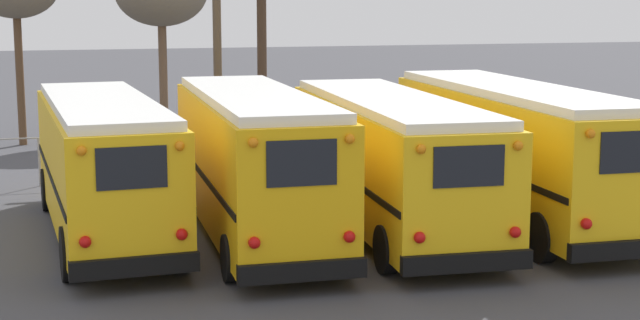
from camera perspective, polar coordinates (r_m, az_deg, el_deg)
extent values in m
plane|color=#424247|center=(23.20, -0.17, -3.92)|extent=(160.00, 160.00, 0.00)
cube|color=yellow|center=(22.45, -12.47, -0.28)|extent=(2.82, 9.33, 2.57)
cube|color=white|center=(22.26, -12.60, 3.23)|extent=(2.61, 8.96, 0.20)
cube|color=black|center=(18.18, -10.71, -6.09)|extent=(2.36, 0.33, 0.36)
cube|color=black|center=(17.80, -10.90, -0.46)|extent=(1.27, 0.10, 0.77)
sphere|color=red|center=(17.94, -13.50, -4.66)|extent=(0.22, 0.22, 0.22)
sphere|color=orange|center=(17.62, -13.71, 0.52)|extent=(0.18, 0.18, 0.18)
sphere|color=red|center=(18.17, -8.04, -4.31)|extent=(0.22, 0.22, 0.22)
sphere|color=orange|center=(17.85, -8.17, 0.81)|extent=(0.18, 0.18, 0.18)
cube|color=black|center=(22.39, -15.42, -0.92)|extent=(0.52, 9.02, 0.14)
cube|color=black|center=(22.63, -9.52, -0.60)|extent=(0.52, 9.02, 0.14)
cylinder|color=black|center=(25.82, -15.57, -1.67)|extent=(0.34, 1.09, 1.07)
cylinder|color=black|center=(26.01, -10.84, -1.40)|extent=(0.34, 1.09, 1.07)
cylinder|color=black|center=(19.37, -14.43, -5.31)|extent=(0.34, 1.09, 1.07)
cylinder|color=black|center=(19.62, -8.15, -4.91)|extent=(0.34, 1.09, 1.07)
cube|color=#EAAA0F|center=(21.94, -3.87, -0.16)|extent=(2.52, 9.32, 2.77)
cube|color=white|center=(21.74, -3.91, 3.71)|extent=(2.32, 8.94, 0.20)
cube|color=black|center=(17.74, -1.03, -6.48)|extent=(2.38, 0.25, 0.36)
cube|color=black|center=(17.32, -1.07, -0.18)|extent=(1.28, 0.06, 0.83)
sphere|color=red|center=(17.40, -3.84, -4.83)|extent=(0.22, 0.22, 0.22)
sphere|color=orange|center=(17.05, -3.91, 1.01)|extent=(0.18, 0.18, 0.18)
sphere|color=red|center=(17.80, 1.72, -4.49)|extent=(0.22, 0.22, 0.22)
sphere|color=orange|center=(17.45, 1.75, 1.23)|extent=(0.18, 0.18, 0.18)
cube|color=black|center=(21.80, -6.91, -0.82)|extent=(0.20, 9.09, 0.14)
cube|color=black|center=(22.22, -0.87, -0.56)|extent=(0.20, 9.09, 0.14)
cylinder|color=black|center=(25.26, -7.65, -1.81)|extent=(0.30, 0.93, 0.93)
cylinder|color=black|center=(25.59, -2.82, -1.59)|extent=(0.30, 0.93, 0.93)
cylinder|color=black|center=(18.82, -5.22, -5.71)|extent=(0.30, 0.93, 0.93)
cylinder|color=black|center=(19.26, 1.20, -5.31)|extent=(0.30, 0.93, 0.93)
cube|color=yellow|center=(22.90, 4.06, 0.02)|extent=(3.00, 10.16, 2.56)
cube|color=white|center=(22.71, 4.10, 3.45)|extent=(2.78, 9.75, 0.20)
cube|color=black|center=(18.45, 8.56, -5.90)|extent=(2.55, 0.33, 0.36)
cube|color=black|center=(18.08, 8.67, -0.37)|extent=(1.37, 0.10, 0.77)
sphere|color=red|center=(18.00, 5.82, -4.52)|extent=(0.22, 0.22, 0.22)
sphere|color=orange|center=(17.68, 5.91, 0.63)|extent=(0.18, 0.18, 0.18)
sphere|color=red|center=(18.67, 11.30, -4.14)|extent=(0.22, 0.22, 0.22)
sphere|color=orange|center=(18.35, 11.46, 0.82)|extent=(0.18, 0.18, 0.18)
cube|color=black|center=(22.61, 0.99, -0.58)|extent=(0.52, 9.84, 0.14)
cube|color=black|center=(23.32, 7.02, -0.34)|extent=(0.52, 9.84, 0.14)
cylinder|color=black|center=(26.37, -0.73, -1.19)|extent=(0.33, 0.99, 0.98)
cylinder|color=black|center=(26.94, 4.14, -0.99)|extent=(0.33, 0.99, 0.98)
cylinder|color=black|center=(19.32, 3.87, -5.22)|extent=(0.33, 0.99, 0.98)
cylinder|color=black|center=(20.09, 10.29, -4.77)|extent=(0.33, 0.99, 0.98)
cube|color=yellow|center=(24.27, 11.19, 0.63)|extent=(2.74, 10.49, 2.69)
cube|color=white|center=(24.09, 11.30, 4.03)|extent=(2.53, 10.07, 0.20)
cube|color=black|center=(19.96, 17.46, -4.98)|extent=(2.50, 0.27, 0.36)
cube|color=black|center=(19.61, 17.70, 0.45)|extent=(1.34, 0.07, 0.81)
sphere|color=red|center=(19.37, 15.24, -3.60)|extent=(0.22, 0.22, 0.22)
sphere|color=orange|center=(19.06, 15.47, 1.48)|extent=(0.18, 0.18, 0.18)
cube|color=black|center=(23.81, 8.48, 0.04)|extent=(0.32, 10.21, 0.14)
cube|color=black|center=(24.84, 13.75, 0.27)|extent=(0.32, 10.21, 0.14)
cylinder|color=black|center=(27.61, 5.53, -0.67)|extent=(0.31, 1.06, 1.05)
cylinder|color=black|center=(28.44, 9.88, -0.46)|extent=(0.31, 1.06, 1.05)
cylinder|color=black|center=(20.56, 12.80, -4.42)|extent=(0.31, 1.06, 1.05)
cylinder|color=brown|center=(32.37, -6.00, 7.10)|extent=(0.28, 0.28, 8.10)
cylinder|color=brown|center=(37.22, -17.06, 4.58)|extent=(0.28, 0.28, 4.89)
cylinder|color=#473323|center=(41.06, -3.40, 6.53)|extent=(0.40, 0.40, 6.50)
cylinder|color=brown|center=(38.40, -9.10, 4.79)|extent=(0.33, 0.33, 4.58)
cylinder|color=#939399|center=(29.12, -16.02, -0.12)|extent=(0.06, 0.06, 1.40)
cylinder|color=#939399|center=(29.20, -11.05, 0.10)|extent=(0.06, 0.06, 1.40)
cylinder|color=#939399|center=(29.49, -6.15, 0.32)|extent=(0.06, 0.06, 1.40)
cylinder|color=#939399|center=(30.00, -1.37, 0.53)|extent=(0.06, 0.06, 1.40)
cylinder|color=#939399|center=(30.71, 3.21, 0.73)|extent=(0.06, 0.06, 1.40)
cylinder|color=#939399|center=(31.61, 7.56, 0.91)|extent=(0.06, 0.06, 1.40)
cylinder|color=#939399|center=(32.68, 11.65, 1.08)|extent=(0.06, 0.06, 1.40)
cylinder|color=#939399|center=(29.62, -3.75, 1.76)|extent=(17.72, 0.04, 0.04)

